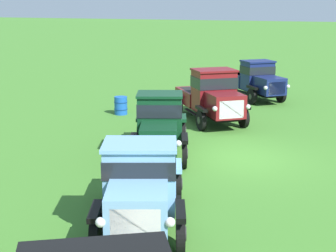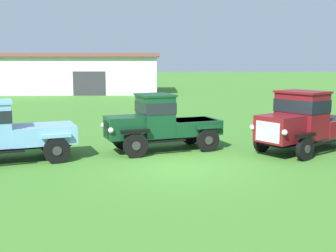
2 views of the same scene
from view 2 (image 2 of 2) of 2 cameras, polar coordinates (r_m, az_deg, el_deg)
ground_plane at (r=13.79m, az=1.53°, el=-5.66°), size 240.00×240.00×0.00m
farm_shed at (r=47.72m, az=-13.24°, el=7.02°), size 19.85×9.67×4.22m
vintage_truck_second_in_line at (r=15.40m, az=-21.51°, el=-0.59°), size 4.85×3.25×2.12m
vintage_truck_midrow_center at (r=16.11m, az=-1.05°, el=0.54°), size 4.71×3.05×2.21m
vintage_truck_far_side at (r=16.87m, az=18.04°, el=0.59°), size 4.84×4.22×2.34m
oil_drum_beside_row at (r=21.07m, az=14.01°, el=0.29°), size 0.62×0.62×0.83m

